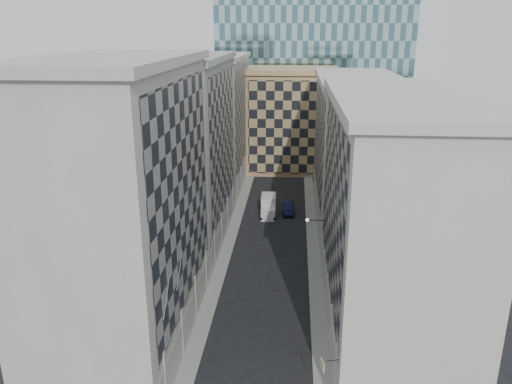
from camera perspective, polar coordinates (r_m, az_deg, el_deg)
The scene contains 14 objects.
sidewalk_west at distance 61.83m, azimuth -3.25°, elevation -6.23°, with size 1.50×100.00×0.15m, color gray.
sidewalk_east at distance 61.38m, azimuth 6.57°, elevation -6.51°, with size 1.50×100.00×0.15m, color gray.
bldg_left_a at distance 41.53m, azimuth -14.78°, elevation -1.78°, with size 10.80×22.80×23.70m.
bldg_left_b at distance 61.98m, azimuth -8.25°, elevation 4.68°, with size 10.80×22.80×22.70m.
bldg_left_c at distance 83.23m, azimuth -4.96°, elevation 7.87°, with size 10.80×22.80×21.70m.
bldg_right_a at distance 44.31m, azimuth 14.95°, elevation -2.60°, with size 10.80×26.80×20.70m.
bldg_right_b at distance 70.07m, azimuth 11.19°, elevation 4.84°, with size 10.80×28.80×19.70m.
tan_block at distance 95.07m, azimuth 4.10°, elevation 8.32°, with size 16.80×14.80×18.80m.
church_tower at distance 107.84m, azimuth 3.28°, elevation 18.85°, with size 7.20×7.20×51.50m.
flagpoles_left at distance 37.30m, azimuth -9.43°, elevation -10.19°, with size 0.10×6.33×2.33m.
bracket_lamp at distance 53.44m, azimuth 6.07°, elevation -3.20°, with size 1.98×0.36×0.36m.
box_truck at distance 71.71m, azimuth 1.43°, elevation -1.71°, with size 2.19×5.13×2.79m.
dark_car at distance 72.73m, azimuth 3.69°, elevation -1.81°, with size 1.67×4.78×1.57m, color black.
shop_sign at distance 36.13m, azimuth 7.69°, elevation -18.99°, with size 1.24×0.74×0.83m.
Camera 1 is at (2.64, -25.79, 25.54)m, focal length 35.00 mm.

